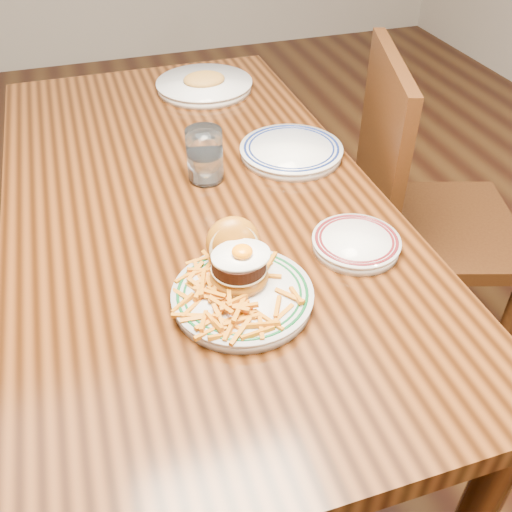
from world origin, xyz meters
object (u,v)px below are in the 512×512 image
object	(u,v)px
chair_right	(416,213)
main_plate	(241,283)
side_plate	(356,242)
table	(194,223)

from	to	relation	value
chair_right	main_plate	world-z (taller)	chair_right
main_plate	side_plate	world-z (taller)	main_plate
chair_right	side_plate	bearing A→B (deg)	59.39
chair_right	side_plate	size ratio (longest dim) A/B	5.43
table	side_plate	xyz separation A→B (m)	(0.27, -0.31, 0.10)
table	chair_right	xyz separation A→B (m)	(0.66, 0.03, -0.14)
chair_right	table	bearing A→B (deg)	20.63
table	main_plate	xyz separation A→B (m)	(0.01, -0.37, 0.12)
chair_right	main_plate	xyz separation A→B (m)	(-0.65, -0.41, 0.26)
chair_right	main_plate	size ratio (longest dim) A/B	3.61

